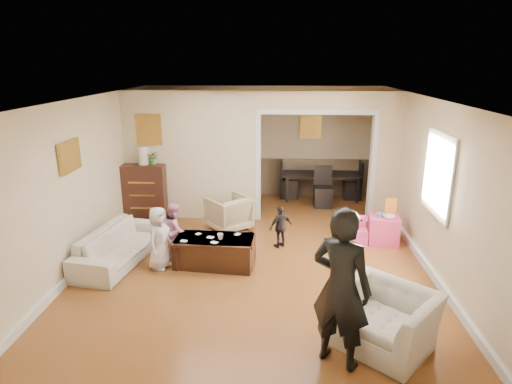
# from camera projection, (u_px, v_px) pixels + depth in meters

# --- Properties ---
(floor) EXTENTS (7.00, 7.00, 0.00)m
(floor) POSITION_uv_depth(u_px,v_px,m) (255.00, 255.00, 7.32)
(floor) COLOR #945226
(floor) RESTS_ON ground
(partition_left) EXTENTS (2.75, 0.18, 2.60)m
(partition_left) POSITION_uv_depth(u_px,v_px,m) (192.00, 156.00, 8.74)
(partition_left) COLOR beige
(partition_left) RESTS_ON ground
(partition_right) EXTENTS (0.55, 0.18, 2.60)m
(partition_right) POSITION_uv_depth(u_px,v_px,m) (385.00, 158.00, 8.54)
(partition_right) COLOR beige
(partition_right) RESTS_ON ground
(partition_header) EXTENTS (2.22, 0.18, 0.35)m
(partition_header) POSITION_uv_depth(u_px,v_px,m) (318.00, 100.00, 8.28)
(partition_header) COLOR beige
(partition_header) RESTS_ON partition_right
(window_pane) EXTENTS (0.03, 0.95, 1.10)m
(window_pane) POSITION_uv_depth(u_px,v_px,m) (439.00, 174.00, 6.35)
(window_pane) COLOR white
(window_pane) RESTS_ON ground
(framed_art_partition) EXTENTS (0.45, 0.03, 0.55)m
(framed_art_partition) POSITION_uv_depth(u_px,v_px,m) (149.00, 129.00, 8.52)
(framed_art_partition) COLOR brown
(framed_art_partition) RESTS_ON partition_left
(framed_art_sofa_wall) EXTENTS (0.03, 0.55, 0.40)m
(framed_art_sofa_wall) POSITION_uv_depth(u_px,v_px,m) (70.00, 156.00, 6.36)
(framed_art_sofa_wall) COLOR brown
(framed_art_alcove) EXTENTS (0.45, 0.03, 0.55)m
(framed_art_alcove) POSITION_uv_depth(u_px,v_px,m) (310.00, 126.00, 10.06)
(framed_art_alcove) COLOR brown
(sofa) EXTENTS (1.05, 1.99, 0.55)m
(sofa) POSITION_uv_depth(u_px,v_px,m) (120.00, 245.00, 7.03)
(sofa) COLOR beige
(sofa) RESTS_ON ground
(armchair_back) EXTENTS (1.01, 1.01, 0.66)m
(armchair_back) POSITION_uv_depth(u_px,v_px,m) (229.00, 213.00, 8.35)
(armchair_back) COLOR tan
(armchair_back) RESTS_ON ground
(armchair_front) EXTENTS (1.38, 1.37, 0.68)m
(armchair_front) POSITION_uv_depth(u_px,v_px,m) (384.00, 319.00, 4.92)
(armchair_front) COLOR beige
(armchair_front) RESTS_ON ground
(dresser) EXTENTS (0.85, 0.48, 1.16)m
(dresser) POSITION_uv_depth(u_px,v_px,m) (146.00, 192.00, 8.83)
(dresser) COLOR black
(dresser) RESTS_ON ground
(table_lamp) EXTENTS (0.22, 0.22, 0.36)m
(table_lamp) POSITION_uv_depth(u_px,v_px,m) (143.00, 155.00, 8.60)
(table_lamp) COLOR beige
(table_lamp) RESTS_ON dresser
(potted_plant) EXTENTS (0.25, 0.22, 0.28)m
(potted_plant) POSITION_uv_depth(u_px,v_px,m) (153.00, 157.00, 8.61)
(potted_plant) COLOR #3F692F
(potted_plant) RESTS_ON dresser
(coffee_table) EXTENTS (1.29, 0.74, 0.46)m
(coffee_table) POSITION_uv_depth(u_px,v_px,m) (215.00, 251.00, 6.91)
(coffee_table) COLOR #361A11
(coffee_table) RESTS_ON ground
(coffee_cup) EXTENTS (0.11, 0.11, 0.09)m
(coffee_cup) POSITION_uv_depth(u_px,v_px,m) (220.00, 237.00, 6.77)
(coffee_cup) COLOR silver
(coffee_cup) RESTS_ON coffee_table
(play_table) EXTENTS (0.58, 0.58, 0.50)m
(play_table) POSITION_uv_depth(u_px,v_px,m) (383.00, 229.00, 7.76)
(play_table) COLOR #E73C7D
(play_table) RESTS_ON ground
(cereal_box) EXTENTS (0.21, 0.09, 0.30)m
(cereal_box) POSITION_uv_depth(u_px,v_px,m) (391.00, 206.00, 7.73)
(cereal_box) COLOR yellow
(cereal_box) RESTS_ON play_table
(cyan_cup) EXTENTS (0.08, 0.08, 0.08)m
(cyan_cup) POSITION_uv_depth(u_px,v_px,m) (380.00, 215.00, 7.63)
(cyan_cup) COLOR #26A7C2
(cyan_cup) RESTS_ON play_table
(toy_block) EXTENTS (0.09, 0.08, 0.05)m
(toy_block) POSITION_uv_depth(u_px,v_px,m) (376.00, 212.00, 7.80)
(toy_block) COLOR red
(toy_block) RESTS_ON play_table
(play_bowl) EXTENTS (0.24, 0.24, 0.05)m
(play_bowl) POSITION_uv_depth(u_px,v_px,m) (389.00, 217.00, 7.56)
(play_bowl) COLOR silver
(play_bowl) RESTS_ON play_table
(dining_table) EXTENTS (1.79, 1.00, 0.63)m
(dining_table) POSITION_uv_depth(u_px,v_px,m) (320.00, 185.00, 10.28)
(dining_table) COLOR black
(dining_table) RESTS_ON ground
(adult_person) EXTENTS (0.78, 0.71, 1.79)m
(adult_person) POSITION_uv_depth(u_px,v_px,m) (341.00, 288.00, 4.47)
(adult_person) COLOR black
(adult_person) RESTS_ON ground
(child_kneel_a) EXTENTS (0.44, 0.56, 1.01)m
(child_kneel_a) POSITION_uv_depth(u_px,v_px,m) (159.00, 238.00, 6.73)
(child_kneel_a) COLOR silver
(child_kneel_a) RESTS_ON ground
(child_kneel_b) EXTENTS (0.45, 0.52, 0.93)m
(child_kneel_b) POSITION_uv_depth(u_px,v_px,m) (175.00, 230.00, 7.16)
(child_kneel_b) COLOR pink
(child_kneel_b) RESTS_ON ground
(child_toddler) EXTENTS (0.47, 0.41, 0.76)m
(child_toddler) POSITION_uv_depth(u_px,v_px,m) (281.00, 227.00, 7.53)
(child_toddler) COLOR black
(child_toddler) RESTS_ON ground
(craft_papers) EXTENTS (0.93, 0.48, 0.00)m
(craft_papers) POSITION_uv_depth(u_px,v_px,m) (210.00, 238.00, 6.82)
(craft_papers) COLOR white
(craft_papers) RESTS_ON coffee_table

